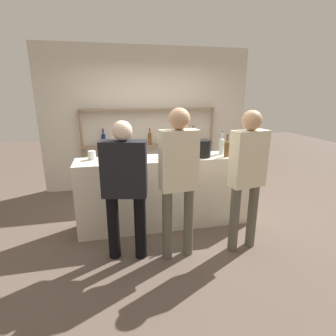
{
  "coord_description": "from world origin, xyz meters",
  "views": [
    {
      "loc": [
        -0.79,
        -3.53,
        1.94
      ],
      "look_at": [
        0.0,
        0.0,
        0.89
      ],
      "focal_mm": 28.0,
      "sensor_mm": 36.0,
      "label": 1
    }
  ],
  "objects_px": {
    "customer_center": "(179,173)",
    "customer_right": "(247,171)",
    "counter_bottle_0": "(175,148)",
    "wine_glass": "(164,151)",
    "counter_bottle_4": "(227,148)",
    "customer_left": "(125,183)",
    "counter_bottle_3": "(184,146)",
    "ice_bucket": "(203,149)",
    "cork_jar": "(92,155)",
    "counter_bottle_1": "(222,145)",
    "counter_bottle_2": "(196,144)"
  },
  "relations": [
    {
      "from": "counter_bottle_2",
      "to": "cork_jar",
      "type": "distance_m",
      "value": 1.51
    },
    {
      "from": "customer_center",
      "to": "customer_left",
      "type": "height_order",
      "value": "customer_center"
    },
    {
      "from": "counter_bottle_4",
      "to": "customer_left",
      "type": "distance_m",
      "value": 1.61
    },
    {
      "from": "counter_bottle_4",
      "to": "wine_glass",
      "type": "height_order",
      "value": "counter_bottle_4"
    },
    {
      "from": "counter_bottle_1",
      "to": "customer_center",
      "type": "distance_m",
      "value": 1.25
    },
    {
      "from": "counter_bottle_3",
      "to": "customer_center",
      "type": "bearing_deg",
      "value": -109.33
    },
    {
      "from": "counter_bottle_2",
      "to": "wine_glass",
      "type": "xyz_separation_m",
      "value": [
        -0.53,
        -0.19,
        -0.03
      ]
    },
    {
      "from": "counter_bottle_1",
      "to": "customer_right",
      "type": "bearing_deg",
      "value": -93.3
    },
    {
      "from": "customer_left",
      "to": "counter_bottle_4",
      "type": "bearing_deg",
      "value": -56.11
    },
    {
      "from": "customer_center",
      "to": "counter_bottle_2",
      "type": "bearing_deg",
      "value": -33.59
    },
    {
      "from": "customer_center",
      "to": "customer_left",
      "type": "xyz_separation_m",
      "value": [
        -0.6,
        0.11,
        -0.11
      ]
    },
    {
      "from": "counter_bottle_1",
      "to": "ice_bucket",
      "type": "xyz_separation_m",
      "value": [
        -0.34,
        -0.13,
        -0.01
      ]
    },
    {
      "from": "wine_glass",
      "to": "ice_bucket",
      "type": "distance_m",
      "value": 0.57
    },
    {
      "from": "counter_bottle_0",
      "to": "counter_bottle_2",
      "type": "height_order",
      "value": "same"
    },
    {
      "from": "counter_bottle_0",
      "to": "wine_glass",
      "type": "height_order",
      "value": "counter_bottle_0"
    },
    {
      "from": "counter_bottle_3",
      "to": "counter_bottle_1",
      "type": "bearing_deg",
      "value": -8.28
    },
    {
      "from": "customer_left",
      "to": "customer_right",
      "type": "xyz_separation_m",
      "value": [
        1.44,
        -0.12,
        0.08
      ]
    },
    {
      "from": "counter_bottle_3",
      "to": "counter_bottle_4",
      "type": "distance_m",
      "value": 0.62
    },
    {
      "from": "counter_bottle_3",
      "to": "ice_bucket",
      "type": "bearing_deg",
      "value": -43.15
    },
    {
      "from": "counter_bottle_0",
      "to": "wine_glass",
      "type": "relative_size",
      "value": 2.29
    },
    {
      "from": "wine_glass",
      "to": "cork_jar",
      "type": "bearing_deg",
      "value": 170.17
    },
    {
      "from": "counter_bottle_4",
      "to": "cork_jar",
      "type": "height_order",
      "value": "counter_bottle_4"
    },
    {
      "from": "counter_bottle_2",
      "to": "counter_bottle_4",
      "type": "relative_size",
      "value": 1.09
    },
    {
      "from": "counter_bottle_0",
      "to": "cork_jar",
      "type": "distance_m",
      "value": 1.16
    },
    {
      "from": "counter_bottle_2",
      "to": "ice_bucket",
      "type": "height_order",
      "value": "counter_bottle_2"
    },
    {
      "from": "counter_bottle_3",
      "to": "customer_right",
      "type": "height_order",
      "value": "customer_right"
    },
    {
      "from": "wine_glass",
      "to": "customer_center",
      "type": "bearing_deg",
      "value": -89.17
    },
    {
      "from": "counter_bottle_3",
      "to": "customer_right",
      "type": "bearing_deg",
      "value": -61.93
    },
    {
      "from": "customer_right",
      "to": "counter_bottle_1",
      "type": "bearing_deg",
      "value": -13.02
    },
    {
      "from": "ice_bucket",
      "to": "customer_left",
      "type": "xyz_separation_m",
      "value": [
        -1.16,
        -0.62,
        -0.21
      ]
    },
    {
      "from": "customer_right",
      "to": "counter_bottle_0",
      "type": "bearing_deg",
      "value": 28.18
    },
    {
      "from": "counter_bottle_4",
      "to": "customer_left",
      "type": "bearing_deg",
      "value": -159.04
    },
    {
      "from": "counter_bottle_3",
      "to": "cork_jar",
      "type": "height_order",
      "value": "counter_bottle_3"
    },
    {
      "from": "counter_bottle_0",
      "to": "counter_bottle_1",
      "type": "xyz_separation_m",
      "value": [
        0.72,
        0.01,
        0.0
      ]
    },
    {
      "from": "counter_bottle_3",
      "to": "ice_bucket",
      "type": "relative_size",
      "value": 1.39
    },
    {
      "from": "counter_bottle_2",
      "to": "ice_bucket",
      "type": "bearing_deg",
      "value": -80.06
    },
    {
      "from": "customer_center",
      "to": "counter_bottle_4",
      "type": "bearing_deg",
      "value": -57.62
    },
    {
      "from": "ice_bucket",
      "to": "customer_left",
      "type": "height_order",
      "value": "customer_left"
    },
    {
      "from": "counter_bottle_2",
      "to": "cork_jar",
      "type": "height_order",
      "value": "counter_bottle_2"
    },
    {
      "from": "counter_bottle_3",
      "to": "wine_glass",
      "type": "xyz_separation_m",
      "value": [
        -0.34,
        -0.18,
        -0.02
      ]
    },
    {
      "from": "counter_bottle_3",
      "to": "wine_glass",
      "type": "height_order",
      "value": "counter_bottle_3"
    },
    {
      "from": "counter_bottle_1",
      "to": "counter_bottle_3",
      "type": "xyz_separation_m",
      "value": [
        -0.56,
        0.08,
        -0.0
      ]
    },
    {
      "from": "counter_bottle_1",
      "to": "counter_bottle_2",
      "type": "distance_m",
      "value": 0.39
    },
    {
      "from": "counter_bottle_0",
      "to": "customer_right",
      "type": "relative_size",
      "value": 0.2
    },
    {
      "from": "counter_bottle_2",
      "to": "counter_bottle_3",
      "type": "bearing_deg",
      "value": -177.83
    },
    {
      "from": "counter_bottle_2",
      "to": "cork_jar",
      "type": "xyz_separation_m",
      "value": [
        -1.51,
        -0.02,
        -0.08
      ]
    },
    {
      "from": "customer_center",
      "to": "customer_right",
      "type": "distance_m",
      "value": 0.85
    },
    {
      "from": "ice_bucket",
      "to": "cork_jar",
      "type": "relative_size",
      "value": 2.0
    },
    {
      "from": "counter_bottle_0",
      "to": "counter_bottle_4",
      "type": "bearing_deg",
      "value": -13.33
    },
    {
      "from": "counter_bottle_4",
      "to": "customer_center",
      "type": "distance_m",
      "value": 1.13
    }
  ]
}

